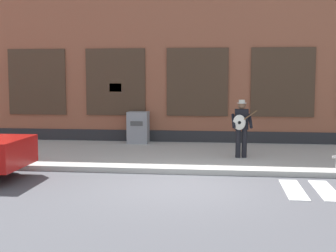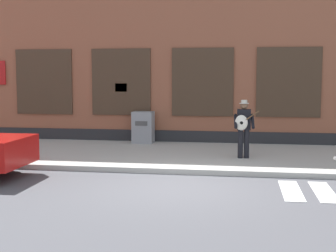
# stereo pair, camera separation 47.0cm
# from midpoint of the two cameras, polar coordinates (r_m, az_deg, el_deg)

# --- Properties ---
(ground_plane) EXTENTS (160.00, 160.00, 0.00)m
(ground_plane) POSITION_cam_midpoint_polar(r_m,az_deg,el_deg) (10.57, 0.23, -7.49)
(ground_plane) COLOR #4C4C51
(sidewalk) EXTENTS (28.00, 5.03, 0.14)m
(sidewalk) POSITION_cam_midpoint_polar(r_m,az_deg,el_deg) (14.35, 2.03, -3.63)
(sidewalk) COLOR #ADAAA3
(sidewalk) RESTS_ON ground
(building_backdrop) EXTENTS (28.00, 4.06, 8.57)m
(building_backdrop) POSITION_cam_midpoint_polar(r_m,az_deg,el_deg) (18.73, 3.26, 11.52)
(building_backdrop) COLOR #99563D
(building_backdrop) RESTS_ON ground
(busker) EXTENTS (0.72, 0.55, 1.67)m
(busker) POSITION_cam_midpoint_polar(r_m,az_deg,el_deg) (13.57, 7.94, 0.11)
(busker) COLOR black
(busker) RESTS_ON sidewalk
(utility_box) EXTENTS (0.72, 0.63, 1.11)m
(utility_box) POSITION_cam_midpoint_polar(r_m,az_deg,el_deg) (16.58, -4.47, -0.17)
(utility_box) COLOR gray
(utility_box) RESTS_ON sidewalk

